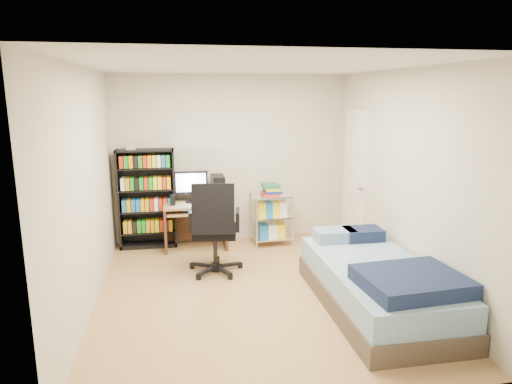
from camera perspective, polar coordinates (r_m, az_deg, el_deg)
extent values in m
cube|color=#A97F54|center=(5.35, -0.18, -12.57)|extent=(3.50, 4.00, 0.04)
cube|color=silver|center=(4.86, -0.20, 15.74)|extent=(3.50, 4.00, 0.04)
cube|color=beige|center=(6.92, -3.12, 4.16)|extent=(3.50, 0.04, 2.50)
cube|color=beige|center=(3.04, 6.51, -6.53)|extent=(3.50, 0.04, 2.50)
cube|color=beige|center=(4.96, -20.75, 0.12)|extent=(0.04, 4.00, 2.50)
cube|color=beige|center=(5.53, 18.18, 1.50)|extent=(0.04, 4.00, 2.50)
cube|color=black|center=(6.80, -13.46, -0.84)|extent=(0.81, 0.27, 1.44)
cube|color=black|center=(6.92, -13.26, -4.84)|extent=(0.76, 0.25, 0.02)
cube|color=#AD3117|center=(6.89, -13.30, -4.04)|extent=(0.70, 0.22, 0.17)
cube|color=black|center=(6.84, -13.38, -2.31)|extent=(0.76, 0.25, 0.02)
cube|color=#1A70BC|center=(6.81, -13.43, -1.48)|extent=(0.70, 0.22, 0.17)
cube|color=black|center=(6.77, -13.52, 0.28)|extent=(0.76, 0.25, 0.02)
cube|color=yellow|center=(6.74, -13.56, 1.13)|extent=(0.70, 0.22, 0.17)
cube|color=black|center=(6.71, -13.65, 2.92)|extent=(0.76, 0.25, 0.02)
cube|color=#1F9123|center=(6.69, -13.70, 3.78)|extent=(0.70, 0.22, 0.17)
cube|color=silver|center=(6.69, -15.33, 5.40)|extent=(0.13, 0.11, 0.06)
cube|color=tan|center=(6.62, -7.64, -1.59)|extent=(0.89, 0.49, 0.04)
cube|color=#34261C|center=(6.71, -11.22, -4.50)|extent=(0.04, 0.49, 0.63)
cube|color=#34261C|center=(6.74, -3.91, -4.20)|extent=(0.04, 0.49, 0.63)
cube|color=#34261C|center=(6.92, -7.65, -3.68)|extent=(0.86, 0.03, 0.58)
cube|color=tan|center=(6.58, -7.58, -2.49)|extent=(0.80, 0.40, 0.02)
cube|color=black|center=(6.55, -7.58, -2.34)|extent=(0.39, 0.13, 0.02)
cube|color=black|center=(6.65, -8.14, 1.21)|extent=(0.48, 0.04, 0.32)
cube|color=#CCE3FF|center=(6.63, -8.13, 1.17)|extent=(0.43, 0.01, 0.27)
cube|color=black|center=(6.64, -4.79, 0.41)|extent=(0.18, 0.37, 0.39)
cube|color=black|center=(6.55, -10.37, -0.99)|extent=(0.07, 0.07, 0.15)
cube|color=black|center=(6.52, -6.29, -0.92)|extent=(0.07, 0.07, 0.15)
cylinder|color=black|center=(5.83, -5.11, -7.10)|extent=(0.06, 0.06, 0.42)
cube|color=black|center=(5.76, -5.16, -4.93)|extent=(0.60, 0.60, 0.09)
cube|color=black|center=(5.43, -5.38, -2.13)|extent=(0.52, 0.24, 0.61)
cube|color=black|center=(5.74, -8.04, -3.45)|extent=(0.09, 0.33, 0.24)
cube|color=black|center=(5.70, -2.31, -3.44)|extent=(0.09, 0.33, 0.24)
cylinder|color=white|center=(6.57, 0.08, -4.07)|extent=(0.03, 0.03, 0.75)
cylinder|color=white|center=(6.72, 4.63, -3.74)|extent=(0.03, 0.03, 0.75)
cylinder|color=white|center=(6.93, -0.69, -3.19)|extent=(0.03, 0.03, 0.75)
cylinder|color=white|center=(7.07, 3.64, -2.90)|extent=(0.03, 0.03, 0.75)
cube|color=white|center=(6.90, 1.91, -5.61)|extent=(0.57, 0.42, 0.02)
cube|color=white|center=(6.80, 1.93, -3.03)|extent=(0.57, 0.42, 0.02)
cube|color=white|center=(6.73, 1.95, -0.47)|extent=(0.57, 0.42, 0.02)
cube|color=#AC3318|center=(6.71, 1.96, 0.34)|extent=(0.26, 0.32, 0.17)
cube|color=#4E423A|center=(5.11, 14.70, -12.66)|extent=(1.07, 2.15, 0.21)
cube|color=#85ADC7|center=(5.02, 14.85, -10.21)|extent=(1.03, 2.10, 0.26)
cube|color=#141E3F|center=(4.48, 18.83, -10.56)|extent=(0.96, 0.81, 0.15)
cube|color=#8CACC7|center=(5.63, 9.80, -5.31)|extent=(0.48, 0.32, 0.14)
cube|color=#141E3F|center=(5.74, 13.21, -5.12)|extent=(0.45, 0.32, 0.14)
cube|color=#3E2913|center=(4.92, 15.20, -8.96)|extent=(0.30, 0.24, 0.02)
cube|color=silver|center=(6.76, 12.32, 1.54)|extent=(0.05, 0.80, 2.00)
sphere|color=#B8B8BD|center=(6.46, 12.93, 0.57)|extent=(0.08, 0.08, 0.08)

